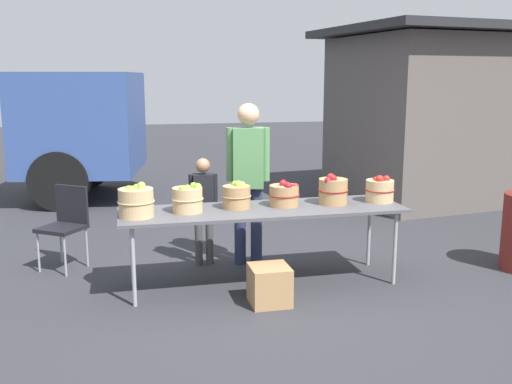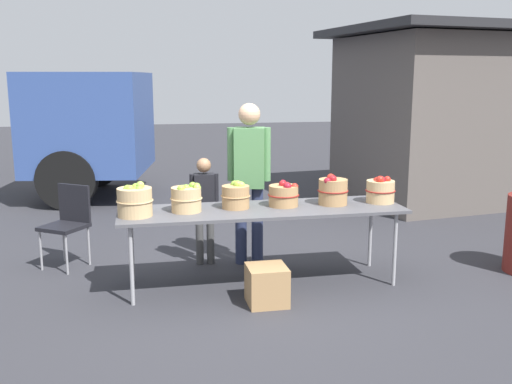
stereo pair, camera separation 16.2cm
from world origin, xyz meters
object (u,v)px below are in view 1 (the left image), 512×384
object	(u,v)px
market_table	(263,212)
apple_basket_green_2	(237,196)
apple_basket_red_1	(333,190)
folding_chair	(66,220)
apple_basket_green_0	(136,201)
apple_basket_red_0	(285,194)
apple_basket_green_1	(188,198)
child_customer	(203,203)
apple_basket_red_2	(380,189)
produce_crate	(269,285)
vendor_adult	(248,171)

from	to	relation	value
market_table	apple_basket_green_2	world-z (taller)	apple_basket_green_2
apple_basket_red_1	folding_chair	xyz separation A→B (m)	(-2.59, 0.92, -0.38)
apple_basket_green_0	apple_basket_red_1	world-z (taller)	apple_basket_green_0
apple_basket_red_0	folding_chair	size ratio (longest dim) A/B	0.35
apple_basket_green_0	apple_basket_green_1	xyz separation A→B (m)	(0.47, 0.08, -0.01)
apple_basket_red_0	child_customer	bearing A→B (deg)	135.97
apple_basket_red_0	child_customer	world-z (taller)	child_customer
apple_basket_red_1	folding_chair	bearing A→B (deg)	160.49
apple_basket_red_0	apple_basket_red_2	bearing A→B (deg)	-1.68
folding_chair	child_customer	bearing A→B (deg)	26.36
child_customer	produce_crate	bearing A→B (deg)	111.43
apple_basket_green_2	apple_basket_green_1	bearing A→B (deg)	-172.87
apple_basket_green_1	apple_basket_red_0	world-z (taller)	apple_basket_green_1
apple_basket_green_0	apple_basket_green_2	world-z (taller)	apple_basket_green_0
apple_basket_green_2	produce_crate	world-z (taller)	apple_basket_green_2
vendor_adult	produce_crate	bearing A→B (deg)	99.84
market_table	produce_crate	xyz separation A→B (m)	(-0.07, -0.51, -0.54)
market_table	apple_basket_red_0	size ratio (longest dim) A/B	8.89
apple_basket_green_0	folding_chair	distance (m)	1.30
child_customer	apple_basket_green_0	bearing A→B (deg)	51.77
child_customer	apple_basket_red_0	bearing A→B (deg)	139.35
market_table	apple_basket_green_2	xyz separation A→B (m)	(-0.24, 0.07, 0.16)
market_table	produce_crate	size ratio (longest dim) A/B	7.85
apple_basket_green_1	child_customer	xyz separation A→B (m)	(0.24, 0.72, -0.20)
apple_basket_green_2	folding_chair	world-z (taller)	apple_basket_green_2
apple_basket_green_0	child_customer	size ratio (longest dim) A/B	0.29
apple_basket_red_0	apple_basket_green_2	bearing A→B (deg)	178.50
apple_basket_red_1	vendor_adult	world-z (taller)	vendor_adult
child_customer	vendor_adult	bearing A→B (deg)	173.30
vendor_adult	folding_chair	xyz separation A→B (m)	(-1.88, 0.31, -0.50)
apple_basket_red_1	apple_basket_red_2	bearing A→B (deg)	-0.75
apple_basket_red_2	produce_crate	size ratio (longest dim) A/B	0.86
apple_basket_green_0	apple_basket_red_1	size ratio (longest dim) A/B	1.08
apple_basket_red_0	apple_basket_red_2	xyz separation A→B (m)	(0.98, -0.03, 0.01)
apple_basket_red_0	produce_crate	xyz separation A→B (m)	(-0.29, -0.56, -0.69)
apple_basket_red_0	produce_crate	distance (m)	0.94
apple_basket_red_1	apple_basket_red_2	world-z (taller)	apple_basket_red_1
apple_basket_red_2	child_customer	size ratio (longest dim) A/B	0.26
apple_basket_green_1	apple_basket_green_2	bearing A→B (deg)	7.13
child_customer	apple_basket_red_2	bearing A→B (deg)	160.67
apple_basket_red_1	produce_crate	xyz separation A→B (m)	(-0.78, -0.54, -0.71)
market_table	apple_basket_red_1	world-z (taller)	apple_basket_red_1
apple_basket_green_1	vendor_adult	world-z (taller)	vendor_adult
apple_basket_red_0	apple_basket_red_1	world-z (taller)	apple_basket_red_1
apple_basket_green_0	apple_basket_green_2	bearing A→B (deg)	8.58
apple_basket_green_1	folding_chair	world-z (taller)	apple_basket_green_1
vendor_adult	produce_crate	size ratio (longest dim) A/B	4.98
vendor_adult	produce_crate	xyz separation A→B (m)	(-0.06, -1.15, -0.84)
apple_basket_red_1	market_table	bearing A→B (deg)	-177.41
apple_basket_green_1	apple_basket_green_2	xyz separation A→B (m)	(0.47, 0.06, -0.01)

